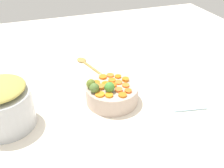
# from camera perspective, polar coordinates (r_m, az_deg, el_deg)

# --- Properties ---
(tabletop) EXTENTS (2.40, 2.40, 0.02)m
(tabletop) POSITION_cam_1_polar(r_m,az_deg,el_deg) (1.09, -0.71, -5.18)
(tabletop) COLOR white
(tabletop) RESTS_ON ground
(serving_bowl_carrots) EXTENTS (0.22, 0.22, 0.08)m
(serving_bowl_carrots) POSITION_cam_1_polar(r_m,az_deg,el_deg) (1.08, 0.00, -2.15)
(serving_bowl_carrots) COLOR #C0A998
(serving_bowl_carrots) RESTS_ON tabletop
(metal_pot) EXTENTS (0.22, 0.22, 0.15)m
(metal_pot) POSITION_cam_1_polar(r_m,az_deg,el_deg) (1.02, -23.11, -5.23)
(metal_pot) COLOR #B2B6BB
(metal_pot) RESTS_ON tabletop
(carrot_slice_0) EXTENTS (0.04, 0.04, 0.01)m
(carrot_slice_0) POSITION_cam_1_polar(r_m,az_deg,el_deg) (1.04, -2.62, -0.65)
(carrot_slice_0) COLOR orange
(carrot_slice_0) RESTS_ON serving_bowl_carrots
(carrot_slice_1) EXTENTS (0.04, 0.04, 0.01)m
(carrot_slice_1) POSITION_cam_1_polar(r_m,az_deg,el_deg) (1.06, 3.08, -0.29)
(carrot_slice_1) COLOR orange
(carrot_slice_1) RESTS_ON serving_bowl_carrots
(carrot_slice_2) EXTENTS (0.05, 0.05, 0.01)m
(carrot_slice_2) POSITION_cam_1_polar(r_m,az_deg,el_deg) (1.00, 2.37, -2.47)
(carrot_slice_2) COLOR orange
(carrot_slice_2) RESTS_ON serving_bowl_carrots
(carrot_slice_3) EXTENTS (0.04, 0.04, 0.01)m
(carrot_slice_3) POSITION_cam_1_polar(r_m,az_deg,el_deg) (1.03, 3.63, -1.55)
(carrot_slice_3) COLOR orange
(carrot_slice_3) RESTS_ON serving_bowl_carrots
(carrot_slice_4) EXTENTS (0.04, 0.04, 0.01)m
(carrot_slice_4) POSITION_cam_1_polar(r_m,az_deg,el_deg) (1.07, -3.62, 0.20)
(carrot_slice_4) COLOR orange
(carrot_slice_4) RESTS_ON serving_bowl_carrots
(carrot_slice_5) EXTENTS (0.03, 0.03, 0.01)m
(carrot_slice_5) POSITION_cam_1_polar(r_m,az_deg,el_deg) (1.11, -2.07, 1.61)
(carrot_slice_5) COLOR orange
(carrot_slice_5) RESTS_ON serving_bowl_carrots
(carrot_slice_6) EXTENTS (0.04, 0.04, 0.01)m
(carrot_slice_6) POSITION_cam_1_polar(r_m,az_deg,el_deg) (1.09, 0.01, 0.82)
(carrot_slice_6) COLOR orange
(carrot_slice_6) RESTS_ON serving_bowl_carrots
(carrot_slice_7) EXTENTS (0.03, 0.03, 0.01)m
(carrot_slice_7) POSITION_cam_1_polar(r_m,az_deg,el_deg) (1.13, -0.39, 1.97)
(carrot_slice_7) COLOR orange
(carrot_slice_7) RESTS_ON serving_bowl_carrots
(carrot_slice_8) EXTENTS (0.03, 0.03, 0.01)m
(carrot_slice_8) POSITION_cam_1_polar(r_m,az_deg,el_deg) (1.08, 1.47, 0.37)
(carrot_slice_8) COLOR orange
(carrot_slice_8) RESTS_ON serving_bowl_carrots
(carrot_slice_9) EXTENTS (0.04, 0.04, 0.01)m
(carrot_slice_9) POSITION_cam_1_polar(r_m,az_deg,el_deg) (1.03, 1.53, -1.33)
(carrot_slice_9) COLOR orange
(carrot_slice_9) RESTS_ON serving_bowl_carrots
(carrot_slice_10) EXTENTS (0.03, 0.03, 0.01)m
(carrot_slice_10) POSITION_cam_1_polar(r_m,az_deg,el_deg) (1.00, -0.67, -2.53)
(carrot_slice_10) COLOR orange
(carrot_slice_10) RESTS_ON serving_bowl_carrots
(carrot_slice_11) EXTENTS (0.03, 0.03, 0.01)m
(carrot_slice_11) POSITION_cam_1_polar(r_m,az_deg,el_deg) (1.12, 1.34, 1.68)
(carrot_slice_11) COLOR orange
(carrot_slice_11) RESTS_ON serving_bowl_carrots
(carrot_slice_12) EXTENTS (0.04, 0.04, 0.01)m
(carrot_slice_12) POSITION_cam_1_polar(r_m,az_deg,el_deg) (1.01, -2.74, -2.33)
(carrot_slice_12) COLOR orange
(carrot_slice_12) RESTS_ON serving_bowl_carrots
(carrot_slice_13) EXTENTS (0.04, 0.04, 0.01)m
(carrot_slice_13) POSITION_cam_1_polar(r_m,az_deg,el_deg) (1.09, 3.04, 1.05)
(carrot_slice_13) COLOR orange
(carrot_slice_13) RESTS_ON serving_bowl_carrots
(carrot_slice_14) EXTENTS (0.04, 0.04, 0.01)m
(carrot_slice_14) POSITION_cam_1_polar(r_m,az_deg,el_deg) (1.06, 0.19, -0.24)
(carrot_slice_14) COLOR orange
(carrot_slice_14) RESTS_ON serving_bowl_carrots
(carrot_slice_15) EXTENTS (0.04, 0.04, 0.01)m
(carrot_slice_15) POSITION_cam_1_polar(r_m,az_deg,el_deg) (1.07, -1.49, 0.01)
(carrot_slice_15) COLOR orange
(carrot_slice_15) RESTS_ON serving_bowl_carrots
(brussels_sprout_0) EXTENTS (0.04, 0.04, 0.04)m
(brussels_sprout_0) POSITION_cam_1_polar(r_m,az_deg,el_deg) (1.01, -3.99, -0.88)
(brussels_sprout_0) COLOR #527232
(brussels_sprout_0) RESTS_ON serving_bowl_carrots
(brussels_sprout_1) EXTENTS (0.04, 0.04, 0.04)m
(brussels_sprout_1) POSITION_cam_1_polar(r_m,az_deg,el_deg) (1.02, -0.31, -0.65)
(brussels_sprout_1) COLOR #468932
(brussels_sprout_1) RESTS_ON serving_bowl_carrots
(brussels_sprout_2) EXTENTS (0.04, 0.04, 0.04)m
(brussels_sprout_2) POSITION_cam_1_polar(r_m,az_deg,el_deg) (1.04, -4.77, 0.05)
(brussels_sprout_2) COLOR #5B6F24
(brussels_sprout_2) RESTS_ON serving_bowl_carrots
(wooden_spoon) EXTENTS (0.28, 0.12, 0.01)m
(wooden_spoon) POSITION_cam_1_polar(r_m,az_deg,el_deg) (1.38, -5.68, 4.50)
(wooden_spoon) COLOR #AA8544
(wooden_spoon) RESTS_ON tabletop
(dish_towel) EXTENTS (0.16, 0.16, 0.01)m
(dish_towel) POSITION_cam_1_polar(r_m,az_deg,el_deg) (1.15, 16.02, -3.61)
(dish_towel) COLOR #98B3BA
(dish_towel) RESTS_ON tabletop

